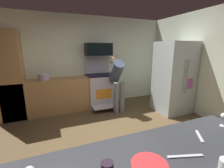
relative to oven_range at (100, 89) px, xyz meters
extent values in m
cube|color=brown|center=(-0.34, -1.97, -0.52)|extent=(5.20, 4.80, 0.02)
cube|color=silver|center=(-0.34, 0.37, 0.79)|extent=(5.20, 0.12, 2.60)
cube|color=silver|center=(2.20, -1.97, 0.79)|extent=(0.12, 4.80, 2.60)
cube|color=#AE804A|center=(-1.24, 0.01, -0.06)|extent=(2.40, 0.60, 0.90)
cube|color=#AE804A|center=(-2.24, 0.01, 0.54)|extent=(0.60, 0.60, 2.10)
cube|color=silver|center=(0.00, -0.01, -0.05)|extent=(0.76, 0.64, 0.92)
cube|color=black|center=(0.00, -0.01, 0.43)|extent=(0.76, 0.64, 0.03)
cube|color=silver|center=(0.00, 0.28, 0.71)|extent=(0.76, 0.06, 0.54)
cube|color=orange|center=(0.00, -0.33, -0.06)|extent=(0.44, 0.01, 0.28)
cube|color=silver|center=(0.00, -0.48, -0.37)|extent=(0.72, 0.31, 0.03)
cube|color=black|center=(0.00, 0.09, 1.15)|extent=(0.74, 0.38, 0.35)
cube|color=#B5C3C2|center=(1.69, -1.12, 0.42)|extent=(0.86, 0.75, 1.86)
cylinder|color=#B5C3C2|center=(1.65, -1.51, 0.51)|extent=(0.02, 0.02, 0.84)
cylinder|color=#B5C3C2|center=(1.73, -1.51, 0.51)|extent=(0.02, 0.02, 0.84)
cube|color=#B252AD|center=(1.85, -1.50, 0.33)|extent=(0.20, 0.01, 0.26)
cylinder|color=slate|center=(0.22, -0.69, -0.09)|extent=(0.14, 0.14, 0.83)
cylinder|color=slate|center=(0.39, -0.69, -0.09)|extent=(0.14, 0.14, 0.83)
cylinder|color=#45566C|center=(0.30, -0.49, 0.57)|extent=(0.30, 0.64, 0.69)
sphere|color=tan|center=(0.30, -0.23, 0.87)|extent=(0.20, 0.20, 0.20)
cylinder|color=silver|center=(0.29, -3.30, 0.40)|extent=(0.06, 0.06, 0.01)
cylinder|color=silver|center=(0.29, -3.30, 0.44)|extent=(0.01, 0.01, 0.07)
cube|color=#B7BABF|center=(-0.44, -3.50, 0.40)|extent=(0.27, 0.11, 0.01)
cube|color=#B7BABF|center=(-0.11, -3.34, 0.40)|extent=(0.14, 0.18, 0.01)
cylinder|color=#BAB3C7|center=(-1.49, 0.01, 0.47)|extent=(0.28, 0.28, 0.16)
camera|label=1|loc=(-1.33, -4.22, 1.19)|focal=24.66mm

